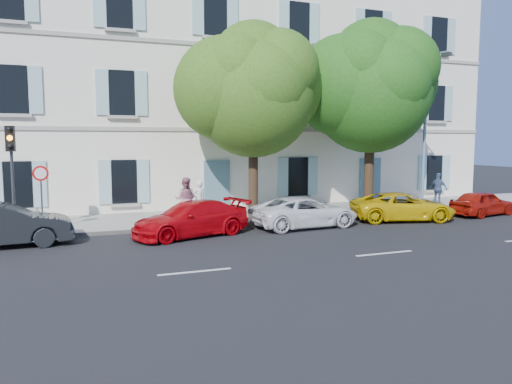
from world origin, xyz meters
name	(u,v)px	position (x,y,z in m)	size (l,w,h in m)	color
ground	(322,231)	(0.00, 0.00, 0.00)	(90.00, 90.00, 0.00)	black
sidewalk	(276,214)	(0.00, 4.45, 0.07)	(36.00, 4.50, 0.15)	#A09E96
kerb	(296,220)	(0.00, 2.28, 0.08)	(36.00, 0.16, 0.16)	#9E998E
building	(236,95)	(0.00, 10.20, 6.00)	(28.00, 7.00, 12.00)	white
car_dark_sedan	(2,225)	(-11.12, 1.29, 0.72)	(1.53, 4.40, 1.45)	black
car_red_coupe	(191,219)	(-4.91, 0.87, 0.64)	(1.80, 4.42, 1.28)	#B9050C
car_white_coupe	(305,212)	(-0.20, 1.08, 0.61)	(2.03, 4.41, 1.23)	white
car_yellow_supercar	(403,207)	(4.52, 1.02, 0.62)	(2.04, 4.43, 1.23)	#D8B009
car_red_hatchback	(482,203)	(8.86, 0.90, 0.59)	(1.38, 3.44, 1.17)	#9A1309
tree_left	(253,96)	(-1.58, 3.27, 5.33)	(5.19, 5.19, 8.04)	#3A2819
tree_right	(371,93)	(4.29, 3.33, 5.64)	(5.56, 5.56, 8.56)	#3A2819
traffic_light	(11,156)	(-10.87, 2.83, 2.93)	(0.32, 0.43, 3.84)	#383A3D
road_sign	(41,184)	(-9.95, 2.93, 1.89)	(0.56, 0.09, 2.42)	#383A3D
street_lamp	(427,123)	(6.95, 2.56, 4.29)	(0.30, 1.57, 7.32)	#7293BF
pedestrian_a	(199,200)	(-3.90, 3.61, 0.98)	(0.60, 0.39, 1.65)	white
pedestrian_b	(185,199)	(-4.54, 3.34, 1.06)	(0.88, 0.69, 1.82)	#B97685
pedestrian_c	(438,189)	(8.89, 3.85, 0.98)	(0.97, 0.40, 1.65)	#44587E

